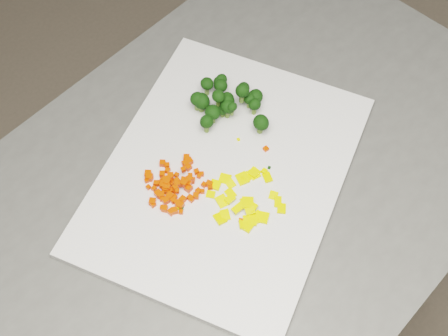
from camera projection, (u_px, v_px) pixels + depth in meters
ground at (299, 313)px, 1.74m from camera, size 4.00×4.00×0.00m
counter_block at (240, 277)px, 1.32m from camera, size 0.98×0.76×0.90m
cutting_board at (224, 173)px, 0.92m from camera, size 0.54×0.50×0.01m
carrot_pile at (177, 181)px, 0.89m from camera, size 0.10×0.10×0.03m
pepper_pile at (246, 199)px, 0.88m from camera, size 0.11×0.11×0.02m
broccoli_pile at (230, 103)px, 0.95m from camera, size 0.11×0.11×0.05m
carrot_cube_0 at (187, 181)px, 0.90m from camera, size 0.01×0.01×0.01m
carrot_cube_1 at (186, 163)px, 0.92m from camera, size 0.01×0.01×0.01m
carrot_cube_2 at (184, 183)px, 0.89m from camera, size 0.01×0.01×0.01m
carrot_cube_3 at (175, 191)px, 0.90m from camera, size 0.01×0.01×0.01m
carrot_cube_4 at (187, 158)px, 0.92m from camera, size 0.01×0.01×0.01m
carrot_cube_5 at (180, 205)px, 0.88m from camera, size 0.01×0.01×0.01m
carrot_cube_6 at (189, 179)px, 0.89m from camera, size 0.01×0.01×0.01m
carrot_cube_7 at (209, 184)px, 0.90m from camera, size 0.01×0.01×0.01m
carrot_cube_8 at (196, 196)px, 0.89m from camera, size 0.01×0.01×0.01m
carrot_cube_9 at (151, 179)px, 0.91m from camera, size 0.01×0.01×0.01m
carrot_cube_10 at (175, 211)px, 0.88m from camera, size 0.01×0.01×0.01m
carrot_cube_11 at (190, 198)px, 0.89m from camera, size 0.01×0.01×0.01m
carrot_cube_12 at (177, 191)px, 0.89m from camera, size 0.01×0.01×0.01m
carrot_cube_13 at (178, 184)px, 0.89m from camera, size 0.01×0.01×0.01m
carrot_cube_14 at (170, 196)px, 0.89m from camera, size 0.01×0.01×0.01m
carrot_cube_15 at (147, 181)px, 0.90m from camera, size 0.01×0.01×0.01m
carrot_cube_16 at (159, 183)px, 0.90m from camera, size 0.01×0.01×0.01m
carrot_cube_17 at (192, 180)px, 0.90m from camera, size 0.01×0.01×0.01m
carrot_cube_18 at (171, 190)px, 0.89m from camera, size 0.01×0.01×0.01m
carrot_cube_19 at (188, 188)px, 0.90m from camera, size 0.01×0.01×0.01m
carrot_cube_20 at (162, 163)px, 0.92m from camera, size 0.01×0.01×0.01m
carrot_cube_21 at (166, 191)px, 0.89m from camera, size 0.01×0.01×0.01m
carrot_cube_22 at (158, 194)px, 0.89m from camera, size 0.01×0.01×0.01m
carrot_cube_23 at (190, 176)px, 0.90m from camera, size 0.01×0.01×0.01m
carrot_cube_24 at (149, 177)px, 0.90m from camera, size 0.01×0.01×0.01m
carrot_cube_25 at (171, 212)px, 0.88m from camera, size 0.01×0.01×0.01m
carrot_cube_26 at (165, 209)px, 0.88m from camera, size 0.01×0.01×0.01m
carrot_cube_27 at (167, 187)px, 0.89m from camera, size 0.01×0.01×0.01m
carrot_cube_28 at (173, 200)px, 0.89m from camera, size 0.01×0.01×0.01m
carrot_cube_29 at (165, 179)px, 0.90m from camera, size 0.01×0.01×0.01m
carrot_cube_30 at (177, 184)px, 0.89m from camera, size 0.01×0.01×0.01m
carrot_cube_31 at (165, 189)px, 0.89m from camera, size 0.01×0.01×0.01m
carrot_cube_32 at (152, 202)px, 0.88m from camera, size 0.01×0.01×0.01m
carrot_cube_33 at (169, 182)px, 0.90m from camera, size 0.01×0.01×0.01m
carrot_cube_34 at (173, 197)px, 0.89m from camera, size 0.01×0.01×0.01m
carrot_cube_35 at (177, 181)px, 0.89m from camera, size 0.01×0.01×0.01m
carrot_cube_36 at (148, 187)px, 0.90m from camera, size 0.01×0.01×0.01m
carrot_cube_37 at (202, 174)px, 0.91m from camera, size 0.01×0.01×0.01m
carrot_cube_38 at (171, 182)px, 0.90m from camera, size 0.01×0.01×0.01m
carrot_cube_39 at (177, 175)px, 0.90m from camera, size 0.01×0.01×0.01m
carrot_cube_40 at (171, 176)px, 0.90m from camera, size 0.01×0.01×0.01m
carrot_cube_41 at (184, 180)px, 0.89m from camera, size 0.01×0.01×0.01m
carrot_cube_42 at (162, 208)px, 0.88m from camera, size 0.01×0.01×0.01m
carrot_cube_43 at (199, 176)px, 0.91m from camera, size 0.01×0.01×0.01m
carrot_cube_44 at (154, 189)px, 0.90m from camera, size 0.01×0.01×0.01m
carrot_cube_45 at (168, 179)px, 0.90m from camera, size 0.01×0.01×0.01m
carrot_cube_46 at (168, 171)px, 0.91m from camera, size 0.01×0.01×0.01m
carrot_cube_47 at (172, 183)px, 0.90m from camera, size 0.01×0.01×0.01m
carrot_cube_48 at (162, 199)px, 0.89m from camera, size 0.01×0.01×0.01m
carrot_cube_49 at (183, 169)px, 0.90m from camera, size 0.01×0.01×0.01m
carrot_cube_50 at (177, 202)px, 0.89m from camera, size 0.01×0.01×0.01m
carrot_cube_51 at (183, 199)px, 0.89m from camera, size 0.01×0.01×0.01m
carrot_cube_52 at (153, 204)px, 0.88m from camera, size 0.01×0.01×0.01m
carrot_cube_53 at (184, 163)px, 0.92m from camera, size 0.01×0.01×0.01m
carrot_cube_54 at (167, 182)px, 0.89m from camera, size 0.01×0.01×0.01m
carrot_cube_55 at (189, 161)px, 0.92m from camera, size 0.01×0.01×0.01m
carrot_cube_56 at (163, 183)px, 0.89m from camera, size 0.01×0.01×0.01m
carrot_cube_57 at (163, 185)px, 0.89m from camera, size 0.01×0.01×0.01m
carrot_cube_58 at (191, 200)px, 0.89m from camera, size 0.01×0.01×0.01m
carrot_cube_59 at (163, 181)px, 0.90m from camera, size 0.01×0.01×0.01m
carrot_cube_60 at (148, 174)px, 0.91m from camera, size 0.01×0.01×0.01m
carrot_cube_61 at (181, 212)px, 0.88m from camera, size 0.01×0.01×0.01m
carrot_cube_62 at (204, 185)px, 0.90m from camera, size 0.01×0.01×0.01m
carrot_cube_63 at (174, 197)px, 0.89m from camera, size 0.01×0.01×0.01m
carrot_cube_64 at (175, 187)px, 0.89m from camera, size 0.01×0.01×0.01m
carrot_cube_65 at (161, 195)px, 0.89m from camera, size 0.01×0.01×0.01m
carrot_cube_66 at (178, 204)px, 0.88m from camera, size 0.01×0.01×0.01m
carrot_cube_67 at (166, 201)px, 0.89m from camera, size 0.01×0.01×0.01m
carrot_cube_68 at (156, 183)px, 0.90m from camera, size 0.01×0.01×0.01m
carrot_cube_69 at (196, 172)px, 0.91m from camera, size 0.01×0.01×0.01m
carrot_cube_70 at (167, 165)px, 0.92m from camera, size 0.01×0.01×0.01m
carrot_cube_71 at (188, 167)px, 0.91m from camera, size 0.01×0.01×0.01m
carrot_cube_72 at (162, 174)px, 0.91m from camera, size 0.01×0.01×0.01m
carrot_cube_73 at (203, 191)px, 0.89m from camera, size 0.01×0.01×0.01m
carrot_cube_74 at (198, 191)px, 0.89m from camera, size 0.01×0.01×0.01m
carrot_cube_75 at (210, 187)px, 0.90m from camera, size 0.01×0.01×0.01m
carrot_cube_76 at (189, 183)px, 0.89m from camera, size 0.01×0.01×0.01m
pepper_chunk_0 at (220, 218)px, 0.87m from camera, size 0.02×0.02×0.01m
pepper_chunk_1 at (231, 193)px, 0.89m from camera, size 0.01×0.02×0.01m
pepper_chunk_2 at (238, 208)px, 0.88m from camera, size 0.02×0.01×0.00m
pepper_chunk_3 at (222, 201)px, 0.89m from camera, size 0.02×0.02×0.01m
pepper_chunk_4 at (248, 226)px, 0.87m from camera, size 0.02×0.02×0.01m
pepper_chunk_5 at (230, 199)px, 0.89m from camera, size 0.01×0.01×0.01m
pepper_chunk_6 at (225, 179)px, 0.91m from camera, size 0.02×0.02×0.01m
pepper_chunk_7 at (252, 221)px, 0.87m from camera, size 0.02×0.02×0.01m
pepper_chunk_8 at (267, 177)px, 0.91m from camera, size 0.02×0.02×0.01m
pepper_chunk_9 at (254, 174)px, 0.91m from camera, size 0.02×0.02×0.01m
pepper_chunk_10 at (244, 224)px, 0.87m from camera, size 0.02×0.02×0.01m
pepper_chunk_11 at (254, 221)px, 0.87m from camera, size 0.01×0.01×0.00m
pepper_chunk_12 at (247, 177)px, 0.91m from camera, size 0.02×0.02×0.01m
pepper_chunk_13 at (250, 211)px, 0.87m from camera, size 0.02×0.02×0.01m
pepper_chunk_14 at (263, 218)px, 0.87m from camera, size 0.02×0.02×0.01m
pepper_chunk_15 at (259, 216)px, 0.88m from camera, size 0.01×0.02×0.00m
pepper_chunk_16 at (278, 202)px, 0.89m from camera, size 0.02×0.02×0.00m
pepper_chunk_17 at (248, 203)px, 0.88m from camera, size 0.02×0.03×0.01m
pepper_chunk_18 at (231, 184)px, 0.90m from camera, size 0.01×0.01×0.01m
pepper_chunk_19 at (246, 177)px, 0.91m from camera, size 0.02×0.02×0.01m
pepper_chunk_20 at (273, 195)px, 0.89m from camera, size 0.02×0.02×0.01m
pepper_chunk_21 at (215, 185)px, 0.90m from camera, size 0.02×0.02×0.01m
pepper_chunk_22 at (252, 208)px, 0.88m from camera, size 0.02×0.02×0.01m
pepper_chunk_23 at (242, 179)px, 0.91m from camera, size 0.02×0.02×0.01m
pepper_chunk_24 at (254, 173)px, 0.91m from camera, size 0.02×0.02×0.01m
pepper_chunk_25 at (245, 203)px, 0.89m from camera, size 0.02×0.02×0.01m
pepper_chunk_26 at (225, 215)px, 0.88m from camera, size 0.02×0.02×0.01m
pepper_chunk_27 at (211, 194)px, 0.89m from camera, size 0.02×0.02×0.01m
pepper_chunk_28 at (281, 208)px, 0.88m from camera, size 0.02×0.02×0.01m
pepper_chunk_29 at (249, 220)px, 0.87m from camera, size 0.02×0.02×0.01m
pepper_chunk_30 at (244, 178)px, 0.91m from camera, size 0.01×0.01×0.00m
broccoli_floret_0 at (221, 82)px, 0.98m from camera, size 0.03×0.03×0.03m
broccoli_floret_1 at (219, 84)px, 0.98m from camera, size 0.02×0.02×0.03m
broccoli_floret_2 at (220, 88)px, 0.98m from camera, size 0.03×0.03×0.03m
broccoli_floret_3 at (222, 112)px, 0.96m from camera, size 0.02×0.02×0.02m
broccoli_floret_4 at (206, 125)px, 0.94m from camera, size 0.03×0.03×0.03m
broccoli_floret_5 at (244, 90)px, 0.98m from camera, size 0.02×0.02×0.03m
broccoli_floret_6 at (260, 125)px, 0.94m from camera, size 0.03×0.03×0.03m
broccoli_floret_7 at (242, 94)px, 0.95m from camera, size 0.03×0.03×0.04m
broccoli_floret_8 at (207, 87)px, 0.97m from camera, size 0.03×0.03×0.03m
broccoli_floret_9 at (212, 115)px, 0.95m from camera, size 0.03×0.03×0.03m
broccoli_floret_10 at (227, 110)px, 0.95m from camera, size 0.03×0.03×0.03m
broccoli_floret_11 at (227, 102)px, 0.96m from camera, size 0.03×0.03×0.03m
broccoli_floret_12 at (254, 107)px, 0.96m from camera, size 0.03×0.03×0.03m
broccoli_floret_13 at (197, 102)px, 0.96m from camera, size 0.03×0.03×0.03m
broccoli_floret_14 at (255, 98)px, 0.97m from camera, size 0.03×0.03×0.03m
broccoli_floret_15 at (201, 104)px, 0.96m from camera, size 0.03×0.03×0.03m
broccoli_floret_16 at (227, 104)px, 0.96m from camera, size 0.03×0.03×0.03m
broccoli_floret_17 at (218, 100)px, 0.94m from camera, size 0.03×0.03×0.03m
broccoli_floret_18 at (232, 109)px, 0.94m from camera, size 0.02×0.02×0.02m
broccoli_floret_19 at (255, 101)px, 0.97m from camera, size 0.02×0.02×0.02m
broccoli_floret_20 at (249, 101)px, 0.96m from camera, size 0.03×0.03×0.03m
stray_bit_0 at (179, 206)px, 0.88m from camera, size 0.01×0.01×0.01m
stray_bit_1 at (238, 139)px, 0.94m from camera, size 0.01×0.01×0.00m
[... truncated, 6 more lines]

